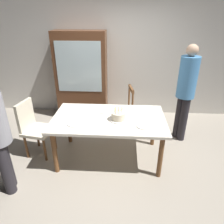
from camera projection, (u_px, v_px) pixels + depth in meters
The scene contains 13 objects.
ground at pixel (109, 156), 3.48m from camera, with size 6.40×6.40×0.00m, color #9E9384.
back_wall at pixel (115, 58), 4.58m from camera, with size 6.40×0.10×2.60m, color beige.
dining_table at pixel (109, 122), 3.19m from camera, with size 1.75×1.03×0.75m.
birthday_cake at pixel (118, 116), 3.07m from camera, with size 0.28×0.28×0.19m.
plate_near_celebrant at pixel (75, 124), 2.98m from camera, with size 0.22×0.22×0.01m, color white.
plate_far_side at pixel (105, 111), 3.37m from camera, with size 0.22×0.22×0.01m, color white.
plate_near_guest at pixel (144, 126), 2.92m from camera, with size 0.22×0.22×0.01m, color white.
fork_near_celebrant at pixel (64, 124), 2.98m from camera, with size 0.18×0.02×0.01m, color silver.
fork_far_side at pixel (95, 110), 3.39m from camera, with size 0.18×0.02×0.01m, color silver.
chair_spindle_back at pixel (122, 111), 4.02m from camera, with size 0.51×0.51×0.95m.
chair_upholstered at pixel (33, 126), 3.36m from camera, with size 0.51×0.51×0.95m.
person_guest at pixel (186, 89), 3.58m from camera, with size 0.32×0.32×1.77m.
china_cabinet at pixel (82, 76), 4.51m from camera, with size 1.10×0.45×1.90m.
Camera 1 is at (0.23, -2.79, 2.21)m, focal length 32.62 mm.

